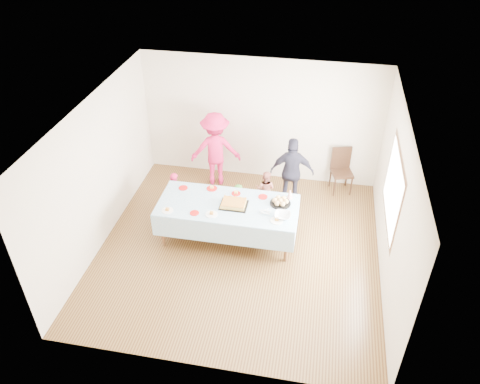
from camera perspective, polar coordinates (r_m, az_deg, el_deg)
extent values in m
plane|color=#432913|center=(8.62, -0.12, -6.84)|extent=(5.00, 5.00, 0.00)
cube|color=beige|center=(9.90, 2.60, 8.70)|extent=(5.00, 0.04, 2.70)
cube|color=beige|center=(5.95, -4.75, -13.12)|extent=(5.00, 0.04, 2.70)
cube|color=beige|center=(8.52, -16.89, 2.30)|extent=(0.04, 5.00, 2.70)
cube|color=beige|center=(7.79, 18.25, -1.42)|extent=(0.04, 5.00, 2.70)
cube|color=white|center=(7.09, -0.15, 9.54)|extent=(5.00, 5.00, 0.04)
cube|color=#472B16|center=(7.87, 18.12, 0.34)|extent=(0.03, 1.75, 1.35)
cylinder|color=#55391D|center=(8.55, -9.44, -4.57)|extent=(0.06, 0.06, 0.73)
cylinder|color=#55391D|center=(8.17, 5.68, -6.47)|extent=(0.06, 0.06, 0.73)
cylinder|color=#55391D|center=(9.17, -7.80, -1.27)|extent=(0.06, 0.06, 0.73)
cylinder|color=#55391D|center=(8.81, 6.25, -2.88)|extent=(0.06, 0.06, 0.73)
cube|color=#55391D|center=(8.36, -1.51, -1.70)|extent=(2.40, 1.00, 0.04)
cube|color=white|center=(8.35, -1.52, -1.56)|extent=(2.50, 1.10, 0.01)
cube|color=black|center=(8.31, -0.77, -1.62)|extent=(0.49, 0.37, 0.01)
cube|color=#D7B451|center=(8.29, -0.77, -1.41)|extent=(0.41, 0.31, 0.06)
cube|color=#984D23|center=(8.27, -0.77, -1.21)|extent=(0.41, 0.31, 0.01)
cylinder|color=black|center=(8.38, 4.93, -1.39)|extent=(0.38, 0.38, 0.02)
sphere|color=#E4AD6F|center=(8.34, 5.63, -1.15)|extent=(0.09, 0.09, 0.09)
sphere|color=#E4AD6F|center=(8.42, 5.35, -0.77)|extent=(0.09, 0.09, 0.09)
sphere|color=#E4AD6F|center=(8.42, 4.68, -0.70)|extent=(0.09, 0.09, 0.09)
sphere|color=#E4AD6F|center=(8.36, 4.27, -1.00)|extent=(0.09, 0.09, 0.09)
sphere|color=#E4AD6F|center=(8.28, 4.54, -1.39)|extent=(0.09, 0.09, 0.09)
sphere|color=#E4AD6F|center=(8.28, 5.22, -1.46)|extent=(0.09, 0.09, 0.09)
sphere|color=#E4AD6F|center=(8.35, 4.95, -1.08)|extent=(0.09, 0.09, 0.09)
imported|color=silver|center=(8.06, 5.21, -2.89)|extent=(0.28, 0.28, 0.07)
cone|color=white|center=(8.50, 6.11, -0.21)|extent=(0.11, 0.11, 0.19)
cylinder|color=red|center=(8.82, -6.94, 0.50)|extent=(0.17, 0.17, 0.01)
cylinder|color=red|center=(8.75, -3.45, 0.44)|extent=(0.20, 0.20, 0.01)
cylinder|color=red|center=(8.61, -0.49, -0.18)|extent=(0.17, 0.17, 0.01)
cylinder|color=red|center=(8.53, 2.80, -0.59)|extent=(0.17, 0.17, 0.01)
cylinder|color=red|center=(8.18, -5.57, -2.56)|extent=(0.16, 0.16, 0.01)
cylinder|color=white|center=(8.29, -8.84, -2.24)|extent=(0.21, 0.21, 0.01)
cylinder|color=white|center=(8.12, -3.48, -2.72)|extent=(0.21, 0.21, 0.01)
cylinder|color=white|center=(8.00, 4.50, -3.49)|extent=(0.22, 0.22, 0.01)
cylinder|color=black|center=(9.97, 11.43, 0.56)|extent=(0.04, 0.04, 0.43)
cylinder|color=black|center=(10.07, 13.39, 0.66)|extent=(0.04, 0.04, 0.43)
cylinder|color=black|center=(10.25, 10.94, 1.70)|extent=(0.04, 0.04, 0.43)
cylinder|color=black|center=(10.35, 12.85, 1.78)|extent=(0.04, 0.04, 0.43)
cube|color=black|center=(10.03, 12.31, 2.28)|extent=(0.51, 0.51, 0.05)
cube|color=black|center=(10.04, 12.23, 4.15)|extent=(0.41, 0.15, 0.50)
imported|color=#B91741|center=(9.35, -7.86, 0.05)|extent=(0.37, 0.31, 0.87)
imported|color=#397F2A|center=(9.09, -0.19, -1.19)|extent=(0.43, 0.35, 0.75)
imported|color=#B76555|center=(9.39, 3.11, 0.34)|extent=(0.44, 0.36, 0.81)
imported|color=#D11A51|center=(9.91, -3.00, 5.23)|extent=(1.17, 0.82, 1.64)
imported|color=#272533|center=(9.36, 6.36, 2.46)|extent=(0.89, 0.41, 1.48)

